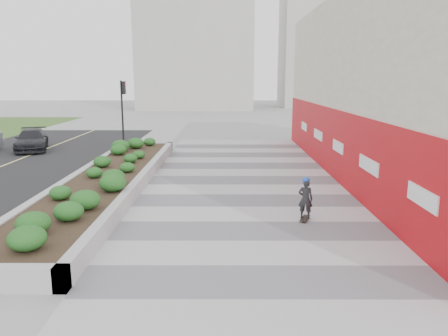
% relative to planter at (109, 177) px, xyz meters
% --- Properties ---
extents(ground, '(160.00, 160.00, 0.00)m').
position_rel_planter_xyz_m(ground, '(5.50, -7.00, -0.42)').
color(ground, gray).
rests_on(ground, ground).
extents(walkway, '(8.00, 36.00, 0.01)m').
position_rel_planter_xyz_m(walkway, '(5.50, -4.00, -0.41)').
color(walkway, '#A8A8AD').
rests_on(walkway, ground).
extents(building, '(6.04, 24.08, 8.00)m').
position_rel_planter_xyz_m(building, '(12.48, 1.98, 3.56)').
color(building, beige).
rests_on(building, ground).
extents(planter, '(3.00, 18.00, 0.90)m').
position_rel_planter_xyz_m(planter, '(0.00, 0.00, 0.00)').
color(planter, '#9E9EA0').
rests_on(planter, ground).
extents(traffic_signal_near, '(0.33, 0.28, 4.20)m').
position_rel_planter_xyz_m(traffic_signal_near, '(-1.73, 10.50, 2.34)').
color(traffic_signal_near, black).
rests_on(traffic_signal_near, ground).
extents(distant_bldg_north_l, '(16.00, 12.00, 20.00)m').
position_rel_planter_xyz_m(distant_bldg_north_l, '(0.50, 48.00, 9.58)').
color(distant_bldg_north_l, '#ADAAA3').
rests_on(distant_bldg_north_l, ground).
extents(distant_bldg_north_r, '(14.00, 10.00, 24.00)m').
position_rel_planter_xyz_m(distant_bldg_north_r, '(20.50, 53.00, 11.58)').
color(distant_bldg_north_r, '#ADAAA3').
rests_on(distant_bldg_north_r, ground).
extents(manhole_cover, '(0.44, 0.44, 0.01)m').
position_rel_planter_xyz_m(manhole_cover, '(6.00, -4.00, -0.42)').
color(manhole_cover, '#595654').
rests_on(manhole_cover, ground).
extents(skateboarder, '(0.51, 0.74, 1.37)m').
position_rel_planter_xyz_m(skateboarder, '(7.16, -4.24, 0.28)').
color(skateboarder, beige).
rests_on(skateboarder, ground).
extents(car_dark, '(3.09, 4.69, 1.26)m').
position_rel_planter_xyz_m(car_dark, '(-7.16, 9.32, 0.21)').
color(car_dark, black).
rests_on(car_dark, ground).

